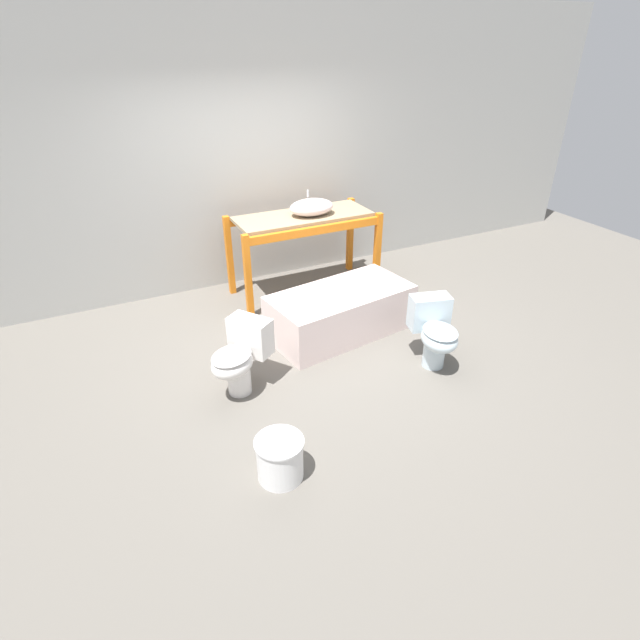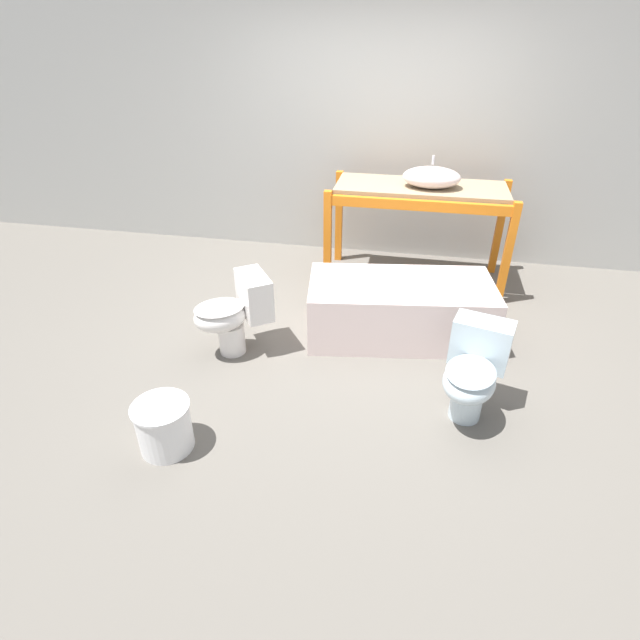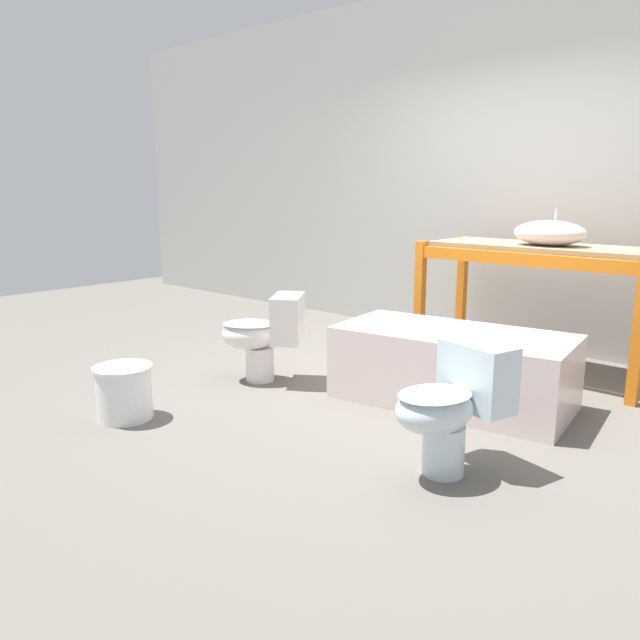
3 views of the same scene
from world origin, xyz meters
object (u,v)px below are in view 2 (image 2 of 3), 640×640
at_px(sink_basin, 432,177).
at_px(toilet_far, 473,370).
at_px(bucket_white, 164,426).
at_px(toilet_near, 234,312).
at_px(bathtub_main, 400,305).

bearing_deg(sink_basin, toilet_far, -79.60).
distance_m(sink_basin, bucket_white, 3.17).
relative_size(sink_basin, bucket_white, 1.49).
height_order(toilet_far, bucket_white, toilet_far).
bearing_deg(toilet_near, sink_basin, 101.61).
xyz_separation_m(toilet_near, bucket_white, (-0.08, -1.10, -0.19)).
bearing_deg(bathtub_main, toilet_near, -166.95).
relative_size(sink_basin, bathtub_main, 0.33).
bearing_deg(sink_basin, toilet_near, -132.86).
bearing_deg(toilet_far, sink_basin, 115.61).
xyz_separation_m(bathtub_main, toilet_near, (-1.26, -0.49, 0.08)).
height_order(bathtub_main, toilet_far, toilet_far).
height_order(toilet_near, toilet_far, same).
distance_m(toilet_near, toilet_far, 1.83).
relative_size(toilet_far, bucket_white, 1.86).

